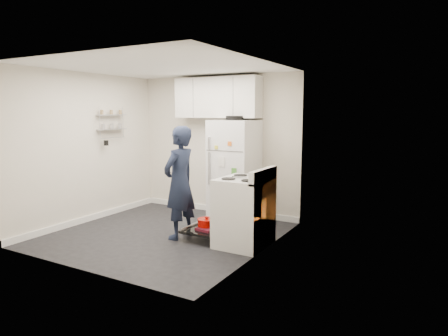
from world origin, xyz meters
The scene contains 7 objects.
room centered at (-0.03, 0.03, 1.21)m, with size 3.21×3.21×2.51m.
electric_range centered at (1.26, 0.15, 0.47)m, with size 0.66×0.76×1.10m.
open_oven_door centered at (0.68, 0.14, 0.18)m, with size 0.55×0.70×0.22m.
refrigerator centered at (0.54, 1.25, 0.87)m, with size 0.72×0.74×1.79m.
upper_cabinets centered at (0.10, 1.43, 2.10)m, with size 1.60×0.33×0.70m, color silver.
wall_shelf_rack centered at (-1.52, 0.49, 1.68)m, with size 0.14×0.60×0.61m.
person centered at (0.30, -0.01, 0.83)m, with size 0.60×0.40×1.65m, color #161D33.
Camera 1 is at (3.68, -4.69, 1.85)m, focal length 32.00 mm.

